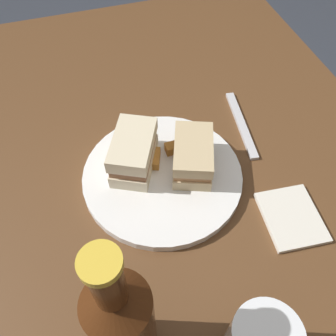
% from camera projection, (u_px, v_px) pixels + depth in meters
% --- Properties ---
extents(ground_plane, '(6.00, 6.00, 0.00)m').
position_uv_depth(ground_plane, '(170.00, 303.00, 1.25)').
color(ground_plane, '#333842').
extents(dining_table, '(1.20, 0.87, 0.76)m').
position_uv_depth(dining_table, '(171.00, 259.00, 0.95)').
color(dining_table, brown).
rests_on(dining_table, ground).
extents(plate, '(0.28, 0.28, 0.02)m').
position_uv_depth(plate, '(163.00, 178.00, 0.64)').
color(plate, white).
rests_on(plate, dining_table).
extents(sandwich_half_left, '(0.12, 0.10, 0.06)m').
position_uv_depth(sandwich_half_left, '(194.00, 157.00, 0.62)').
color(sandwich_half_left, '#CCB284').
rests_on(sandwich_half_left, plate).
extents(sandwich_half_right, '(0.13, 0.11, 0.07)m').
position_uv_depth(sandwich_half_right, '(134.00, 153.00, 0.62)').
color(sandwich_half_right, beige).
rests_on(sandwich_half_right, plate).
extents(potato_wedge_front, '(0.05, 0.03, 0.02)m').
position_uv_depth(potato_wedge_front, '(154.00, 158.00, 0.64)').
color(potato_wedge_front, '#AD702D').
rests_on(potato_wedge_front, plate).
extents(potato_wedge_middle, '(0.03, 0.04, 0.01)m').
position_uv_depth(potato_wedge_middle, '(148.00, 155.00, 0.65)').
color(potato_wedge_middle, '#AD702D').
rests_on(potato_wedge_middle, plate).
extents(potato_wedge_back, '(0.02, 0.05, 0.02)m').
position_uv_depth(potato_wedge_back, '(178.00, 147.00, 0.66)').
color(potato_wedge_back, '#AD702D').
rests_on(potato_wedge_back, plate).
extents(cider_bottle, '(0.07, 0.07, 0.29)m').
position_uv_depth(cider_bottle, '(123.00, 324.00, 0.39)').
color(cider_bottle, '#47230F').
rests_on(cider_bottle, dining_table).
extents(napkin, '(0.12, 0.10, 0.01)m').
position_uv_depth(napkin, '(291.00, 217.00, 0.60)').
color(napkin, silver).
rests_on(napkin, dining_table).
extents(fork, '(0.18, 0.04, 0.01)m').
position_uv_depth(fork, '(241.00, 124.00, 0.72)').
color(fork, silver).
rests_on(fork, dining_table).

